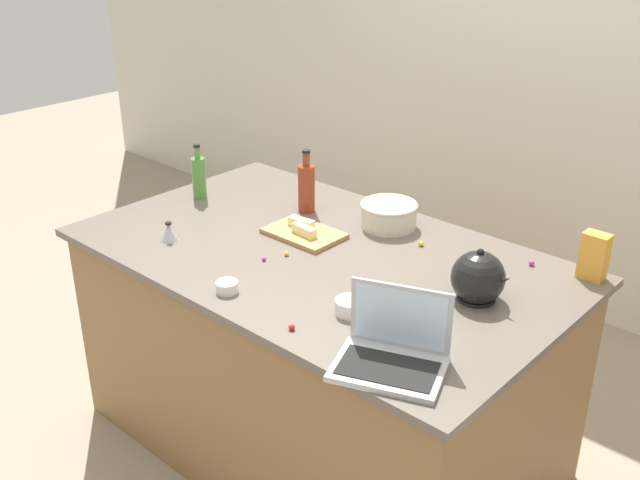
# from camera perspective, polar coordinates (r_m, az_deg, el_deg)

# --- Properties ---
(ground_plane) EXTENTS (12.00, 12.00, 0.00)m
(ground_plane) POSITION_cam_1_polar(r_m,az_deg,el_deg) (3.29, 0.00, -15.20)
(ground_plane) COLOR gray
(wall_back) EXTENTS (8.00, 0.10, 2.60)m
(wall_back) POSITION_cam_1_polar(r_m,az_deg,el_deg) (4.13, 17.54, 12.39)
(wall_back) COLOR beige
(wall_back) RESTS_ON ground
(island_counter) EXTENTS (1.87, 1.12, 0.90)m
(island_counter) POSITION_cam_1_polar(r_m,az_deg,el_deg) (3.01, 0.00, -8.63)
(island_counter) COLOR olive
(island_counter) RESTS_ON ground
(laptop) EXTENTS (0.37, 0.33, 0.22)m
(laptop) POSITION_cam_1_polar(r_m,az_deg,el_deg) (2.13, 5.61, -8.49)
(laptop) COLOR #B7B7BC
(laptop) RESTS_ON island_counter
(mixing_bowl_large) EXTENTS (0.23, 0.23, 0.10)m
(mixing_bowl_large) POSITION_cam_1_polar(r_m,az_deg,el_deg) (3.00, 5.32, 1.98)
(mixing_bowl_large) COLOR beige
(mixing_bowl_large) RESTS_ON island_counter
(bottle_soy) EXTENTS (0.07, 0.07, 0.27)m
(bottle_soy) POSITION_cam_1_polar(r_m,az_deg,el_deg) (3.12, -1.05, 4.10)
(bottle_soy) COLOR maroon
(bottle_soy) RESTS_ON island_counter
(bottle_olive) EXTENTS (0.06, 0.06, 0.25)m
(bottle_olive) POSITION_cam_1_polar(r_m,az_deg,el_deg) (3.31, -9.31, 4.85)
(bottle_olive) COLOR #4C8C38
(bottle_olive) RESTS_ON island_counter
(kettle) EXTENTS (0.21, 0.18, 0.20)m
(kettle) POSITION_cam_1_polar(r_m,az_deg,el_deg) (2.49, 12.07, -2.89)
(kettle) COLOR black
(kettle) RESTS_ON island_counter
(cutting_board) EXTENTS (0.30, 0.20, 0.02)m
(cutting_board) POSITION_cam_1_polar(r_m,az_deg,el_deg) (2.93, -1.23, 0.52)
(cutting_board) COLOR #AD7F4C
(cutting_board) RESTS_ON island_counter
(butter_stick_left) EXTENTS (0.11, 0.05, 0.04)m
(butter_stick_left) POSITION_cam_1_polar(r_m,az_deg,el_deg) (2.89, -1.23, 0.75)
(butter_stick_left) COLOR #F4E58C
(butter_stick_left) RESTS_ON cutting_board
(butter_stick_right) EXTENTS (0.11, 0.05, 0.04)m
(butter_stick_right) POSITION_cam_1_polar(r_m,az_deg,el_deg) (2.95, -1.44, 1.32)
(butter_stick_right) COLOR #F4E58C
(butter_stick_right) RESTS_ON cutting_board
(ramekin_small) EXTENTS (0.08, 0.08, 0.04)m
(ramekin_small) POSITION_cam_1_polar(r_m,az_deg,el_deg) (2.53, -7.17, -3.60)
(ramekin_small) COLOR white
(ramekin_small) RESTS_ON island_counter
(ramekin_medium) EXTENTS (0.10, 0.10, 0.05)m
(ramekin_medium) POSITION_cam_1_polar(r_m,az_deg,el_deg) (2.38, 2.30, -5.14)
(ramekin_medium) COLOR white
(ramekin_medium) RESTS_ON island_counter
(kitchen_timer) EXTENTS (0.07, 0.07, 0.08)m
(kitchen_timer) POSITION_cam_1_polar(r_m,az_deg,el_deg) (2.93, -11.53, 0.62)
(kitchen_timer) COLOR #B2B2B7
(kitchen_timer) RESTS_ON island_counter
(candy_bag) EXTENTS (0.09, 0.06, 0.17)m
(candy_bag) POSITION_cam_1_polar(r_m,az_deg,el_deg) (2.74, 20.33, -1.17)
(candy_bag) COLOR gold
(candy_bag) RESTS_ON island_counter
(candy_0) EXTENTS (0.02, 0.02, 0.02)m
(candy_0) POSITION_cam_1_polar(r_m,az_deg,el_deg) (2.48, 8.02, -4.55)
(candy_0) COLOR blue
(candy_0) RESTS_ON island_counter
(candy_1) EXTENTS (0.02, 0.02, 0.02)m
(candy_1) POSITION_cam_1_polar(r_m,az_deg,el_deg) (2.76, -2.59, -1.07)
(candy_1) COLOR yellow
(candy_1) RESTS_ON island_counter
(candy_2) EXTENTS (0.02, 0.02, 0.02)m
(candy_2) POSITION_cam_1_polar(r_m,az_deg,el_deg) (2.79, 15.97, -1.72)
(candy_2) COLOR #CC3399
(candy_2) RESTS_ON island_counter
(candy_3) EXTENTS (0.02, 0.02, 0.02)m
(candy_3) POSITION_cam_1_polar(r_m,az_deg,el_deg) (2.30, -2.19, -6.71)
(candy_3) COLOR red
(candy_3) RESTS_ON island_counter
(candy_4) EXTENTS (0.02, 0.02, 0.02)m
(candy_4) POSITION_cam_1_polar(r_m,az_deg,el_deg) (2.73, -4.34, -1.47)
(candy_4) COLOR #CC3399
(candy_4) RESTS_ON island_counter
(candy_5) EXTENTS (0.02, 0.02, 0.02)m
(candy_5) POSITION_cam_1_polar(r_m,az_deg,el_deg) (2.52, 3.30, -3.70)
(candy_5) COLOR yellow
(candy_5) RESTS_ON island_counter
(candy_7) EXTENTS (0.02, 0.02, 0.02)m
(candy_7) POSITION_cam_1_polar(r_m,az_deg,el_deg) (2.46, 4.98, -4.60)
(candy_7) COLOR red
(candy_7) RESTS_ON island_counter
(candy_8) EXTENTS (0.02, 0.02, 0.02)m
(candy_8) POSITION_cam_1_polar(r_m,az_deg,el_deg) (2.86, 7.79, -0.29)
(candy_8) COLOR yellow
(candy_8) RESTS_ON island_counter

